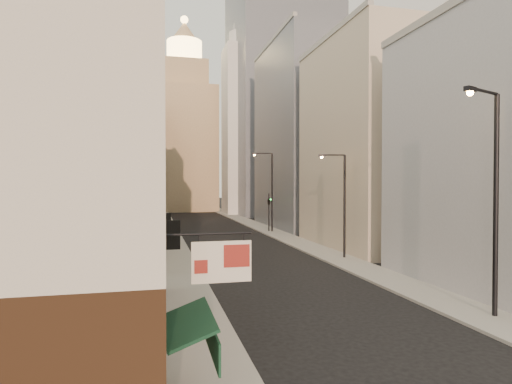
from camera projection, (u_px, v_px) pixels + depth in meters
name	position (u px, v px, depth m)	size (l,w,h in m)	color
sidewalk_left	(165.00, 226.00, 61.90)	(3.00, 140.00, 0.15)	#9A968D
sidewalk_right	(253.00, 224.00, 64.96)	(3.00, 140.00, 0.15)	#9A968D
near_building_left	(78.00, 189.00, 16.03)	(8.30, 23.04, 12.30)	brown
left_bldg_beige	(102.00, 160.00, 32.28)	(8.00, 12.00, 16.00)	#C1AD92
left_bldg_grey	(118.00, 150.00, 47.78)	(8.00, 16.00, 20.00)	#9C9CA1
left_bldg_tan	(127.00, 169.00, 65.30)	(8.00, 18.00, 17.00)	tan
left_bldg_wingrid	(133.00, 155.00, 84.67)	(8.00, 20.00, 24.00)	gray
right_bldg_beige	(365.00, 145.00, 41.77)	(8.00, 16.00, 20.00)	#C1AD92
right_bldg_wingrid	(298.00, 136.00, 61.15)	(8.00, 20.00, 26.00)	gray
highrise	(281.00, 91.00, 89.52)	(21.00, 23.00, 51.20)	gray
clock_tower	(185.00, 134.00, 98.81)	(14.00, 14.00, 44.90)	tan
white_tower	(244.00, 124.00, 87.78)	(8.00, 8.00, 41.50)	silver
streetlamp_near	(493.00, 190.00, 19.38)	(2.59, 1.17, 10.37)	black
streetlamp_mid	(342.00, 199.00, 35.15)	(2.23, 0.69, 8.64)	black
streetlamp_far	(270.00, 187.00, 54.32)	(2.64, 0.66, 10.14)	black
traffic_light_right	(269.00, 202.00, 54.74)	(0.70, 0.70, 5.00)	black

